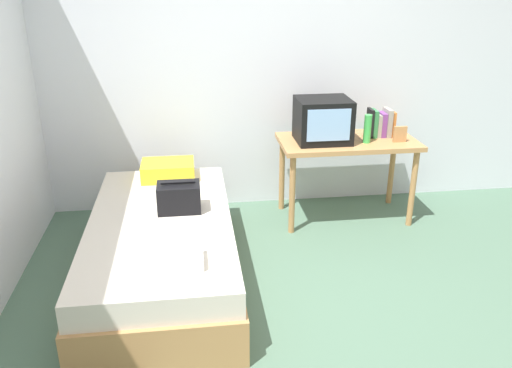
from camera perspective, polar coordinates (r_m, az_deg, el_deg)
The scene contains 13 objects.
ground_plane at distance 3.34m, azimuth 6.15°, elevation -15.47°, with size 8.00×8.00×0.00m, color #4C6B56.
wall_back at distance 4.67m, azimuth 1.06°, elevation 13.14°, with size 5.20×0.10×2.60m, color silver.
bed at distance 3.74m, azimuth -10.26°, elevation -7.05°, with size 1.00×2.00×0.47m.
desk at distance 4.51m, azimuth 10.00°, elevation 3.74°, with size 1.16×0.60×0.72m.
tv at distance 4.36m, azimuth 7.36°, elevation 6.97°, with size 0.44×0.39×0.36m.
water_bottle at distance 4.40m, azimuth 12.16°, elevation 5.96°, with size 0.06×0.06×0.24m, color green.
book_row at distance 4.61m, azimuth 13.57°, elevation 6.49°, with size 0.22×0.16×0.24m.
picture_frame at distance 4.50m, azimuth 15.55°, elevation 5.30°, with size 0.11×0.02×0.13m, color #B27F4C.
pillow at distance 4.31m, azimuth -9.65°, elevation 1.53°, with size 0.43×0.31×0.14m, color yellow.
handbag at distance 3.69m, azimuth -8.47°, elevation -1.46°, with size 0.30×0.20×0.23m.
magazine at distance 3.30m, azimuth -12.78°, elevation -6.70°, with size 0.21×0.29×0.01m, color white.
remote_dark at distance 3.10m, azimuth -9.27°, elevation -8.26°, with size 0.04×0.16×0.02m, color black.
folded_towel at distance 3.05m, azimuth -8.48°, elevation -8.05°, with size 0.28×0.22×0.08m, color white.
Camera 1 is at (-0.68, -2.56, 2.03)m, focal length 36.38 mm.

